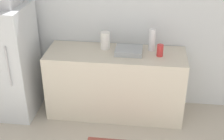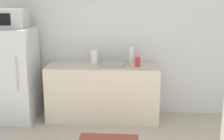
{
  "view_description": "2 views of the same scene",
  "coord_description": "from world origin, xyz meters",
  "px_view_note": "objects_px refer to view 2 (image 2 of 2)",
  "views": [
    {
      "loc": [
        0.31,
        -0.62,
        2.48
      ],
      "look_at": [
        -0.01,
        1.99,
        1.1
      ],
      "focal_mm": 50.0,
      "sensor_mm": 36.0,
      "label": 1
    },
    {
      "loc": [
        0.38,
        -1.82,
        1.95
      ],
      "look_at": [
        0.12,
        2.15,
        0.98
      ],
      "focal_mm": 50.0,
      "sensor_mm": 36.0,
      "label": 2
    }
  ],
  "objects_px": {
    "bottle_short": "(138,62)",
    "paper_towel_roll": "(94,57)",
    "refrigerator": "(14,75)",
    "microwave": "(10,18)",
    "bottle_tall": "(131,55)"
  },
  "relations": [
    {
      "from": "refrigerator",
      "to": "bottle_tall",
      "type": "xyz_separation_m",
      "value": [
        1.81,
        0.25,
        0.28
      ]
    },
    {
      "from": "refrigerator",
      "to": "microwave",
      "type": "height_order",
      "value": "microwave"
    },
    {
      "from": "refrigerator",
      "to": "bottle_short",
      "type": "bearing_deg",
      "value": 2.89
    },
    {
      "from": "refrigerator",
      "to": "bottle_short",
      "type": "relative_size",
      "value": 9.96
    },
    {
      "from": "microwave",
      "to": "bottle_tall",
      "type": "relative_size",
      "value": 1.71
    },
    {
      "from": "paper_towel_roll",
      "to": "refrigerator",
      "type": "bearing_deg",
      "value": -169.1
    },
    {
      "from": "microwave",
      "to": "paper_towel_roll",
      "type": "bearing_deg",
      "value": 10.95
    },
    {
      "from": "refrigerator",
      "to": "paper_towel_roll",
      "type": "distance_m",
      "value": 1.28
    },
    {
      "from": "refrigerator",
      "to": "bottle_short",
      "type": "xyz_separation_m",
      "value": [
        1.91,
        0.1,
        0.22
      ]
    },
    {
      "from": "refrigerator",
      "to": "bottle_tall",
      "type": "distance_m",
      "value": 1.85
    },
    {
      "from": "paper_towel_roll",
      "to": "microwave",
      "type": "bearing_deg",
      "value": -169.05
    },
    {
      "from": "refrigerator",
      "to": "microwave",
      "type": "distance_m",
      "value": 0.87
    },
    {
      "from": "microwave",
      "to": "bottle_tall",
      "type": "height_order",
      "value": "microwave"
    },
    {
      "from": "refrigerator",
      "to": "bottle_tall",
      "type": "height_order",
      "value": "refrigerator"
    },
    {
      "from": "bottle_short",
      "to": "paper_towel_roll",
      "type": "distance_m",
      "value": 0.7
    }
  ]
}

